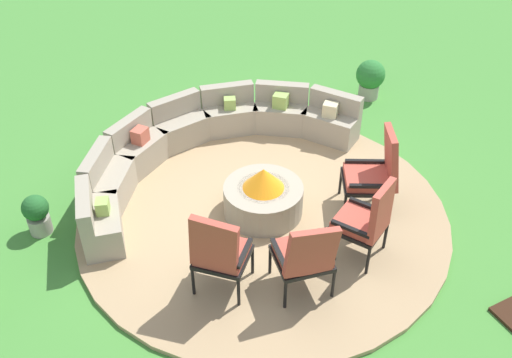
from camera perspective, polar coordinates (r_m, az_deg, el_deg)
name	(u,v)px	position (r m, az deg, el deg)	size (l,w,h in m)	color
ground_plane	(263,215)	(7.41, 0.71, -3.60)	(24.00, 24.00, 0.00)	#478C38
patio_circle	(263,213)	(7.39, 0.71, -3.42)	(4.72, 4.72, 0.06)	tan
fire_pit	(263,196)	(7.21, 0.73, -1.69)	(1.01, 1.01, 0.68)	#9E937F
curved_stone_bench	(202,143)	(8.16, -5.42, 3.63)	(4.35, 2.27, 0.71)	#9E937F
lounge_chair_front_left	(219,251)	(6.03, -3.69, -7.21)	(0.76, 0.78, 1.14)	black
lounge_chair_front_right	(305,255)	(6.06, 4.93, -7.53)	(0.68, 0.66, 1.03)	black
lounge_chair_back_left	(367,219)	(6.55, 11.00, -3.95)	(0.73, 0.75, 1.07)	black
lounge_chair_back_right	(376,171)	(7.24, 11.87, 0.75)	(0.82, 0.81, 1.16)	black
potted_plant_1	(370,78)	(9.96, 11.32, 9.89)	(0.49, 0.49, 0.67)	#A89E8E
potted_plant_2	(37,214)	(7.48, -21.00, -3.23)	(0.32, 0.32, 0.54)	#A89E8E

